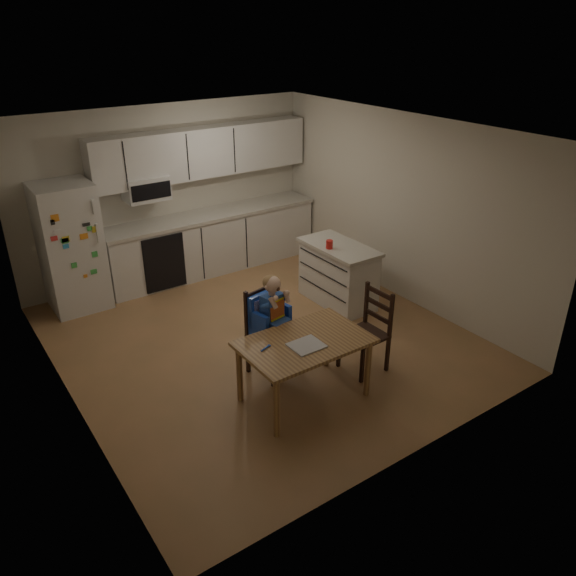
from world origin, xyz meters
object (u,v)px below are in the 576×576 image
at_px(refrigerator, 71,247).
at_px(red_cup, 329,244).
at_px(kitchen_island, 338,274).
at_px(dining_table, 305,348).
at_px(chair_side, 371,324).
at_px(chair_booster, 270,314).

height_order(refrigerator, red_cup, refrigerator).
distance_m(refrigerator, kitchen_island, 3.55).
height_order(refrigerator, kitchen_island, refrigerator).
height_order(red_cup, dining_table, red_cup).
xyz_separation_m(kitchen_island, chair_side, (-0.72, -1.43, 0.11)).
height_order(refrigerator, dining_table, refrigerator).
bearing_deg(dining_table, red_cup, 44.82).
bearing_deg(red_cup, chair_side, -110.74).
distance_m(red_cup, chair_booster, 1.73).
bearing_deg(chair_booster, refrigerator, 103.50).
bearing_deg(kitchen_island, refrigerator, 146.84).
bearing_deg(kitchen_island, chair_side, -116.58).
distance_m(kitchen_island, chair_side, 1.60).
distance_m(kitchen_island, red_cup, 0.50).
bearing_deg(chair_side, refrigerator, -147.67).
bearing_deg(chair_side, chair_booster, -121.97).
distance_m(refrigerator, red_cup, 3.38).
bearing_deg(red_cup, kitchen_island, 2.67).
xyz_separation_m(dining_table, chair_booster, (-0.01, 0.62, 0.11)).
relative_size(refrigerator, chair_booster, 1.45).
relative_size(refrigerator, red_cup, 15.14).
distance_m(red_cup, chair_side, 1.56).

